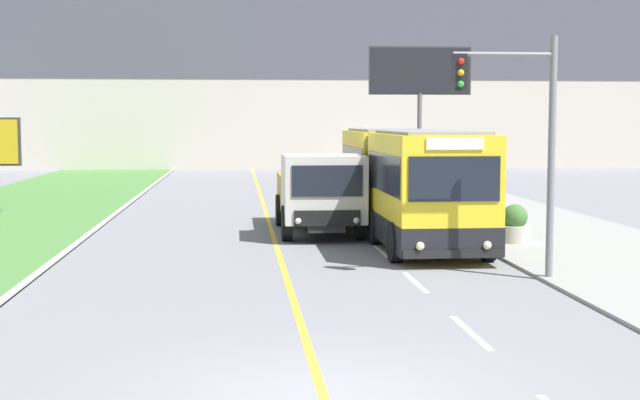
{
  "coord_description": "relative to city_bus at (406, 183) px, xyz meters",
  "views": [
    {
      "loc": [
        -1.06,
        -10.94,
        3.48
      ],
      "look_at": [
        1.1,
        12.32,
        1.4
      ],
      "focal_mm": 50.0,
      "sensor_mm": 36.0,
      "label": 1
    }
  ],
  "objects": [
    {
      "name": "ground_plane",
      "position": [
        -3.96,
        -15.21,
        -1.63
      ],
      "size": [
        300.0,
        300.0,
        0.0
      ],
      "primitive_type": "plane",
      "color": "slate"
    },
    {
      "name": "lane_marking_centre",
      "position": [
        -3.67,
        -14.14,
        -1.63
      ],
      "size": [
        2.88,
        140.0,
        0.01
      ],
      "color": "gold",
      "rests_on": "ground_plane"
    },
    {
      "name": "apartment_block_background",
      "position": [
        -3.96,
        41.84,
        7.59
      ],
      "size": [
        80.0,
        8.04,
        18.45
      ],
      "color": "beige",
      "rests_on": "ground_plane"
    },
    {
      "name": "city_bus",
      "position": [
        0.0,
        0.0,
        0.0
      ],
      "size": [
        2.61,
        11.96,
        3.22
      ],
      "color": "yellow",
      "rests_on": "ground_plane"
    },
    {
      "name": "dump_truck",
      "position": [
        -2.53,
        0.58,
        -0.37
      ],
      "size": [
        2.45,
        6.74,
        2.49
      ],
      "color": "black",
      "rests_on": "ground_plane"
    },
    {
      "name": "car_distant",
      "position": [
        -0.15,
        13.4,
        -0.95
      ],
      "size": [
        1.8,
        4.3,
        1.45
      ],
      "color": "maroon",
      "rests_on": "ground_plane"
    },
    {
      "name": "traffic_light_mast",
      "position": [
        1.07,
        -7.42,
        1.76
      ],
      "size": [
        2.28,
        0.32,
        5.3
      ],
      "color": "slate",
      "rests_on": "ground_plane"
    },
    {
      "name": "billboard_large",
      "position": [
        4.38,
        19.37,
        4.1
      ],
      "size": [
        5.32,
        0.24,
        7.29
      ],
      "color": "#59595B",
      "rests_on": "ground_plane"
    },
    {
      "name": "planter_round_near",
      "position": [
        2.71,
        -1.99,
        -1.08
      ],
      "size": [
        0.89,
        0.89,
        1.08
      ],
      "color": "#B7B2A8",
      "rests_on": "sidewalk_right"
    },
    {
      "name": "planter_round_second",
      "position": [
        2.62,
        3.23,
        -1.03
      ],
      "size": [
        0.98,
        0.98,
        1.18
      ],
      "color": "#B7B2A8",
      "rests_on": "sidewalk_right"
    },
    {
      "name": "planter_round_third",
      "position": [
        2.68,
        8.45,
        -1.05
      ],
      "size": [
        0.97,
        0.97,
        1.14
      ],
      "color": "#B7B2A8",
      "rests_on": "sidewalk_right"
    }
  ]
}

